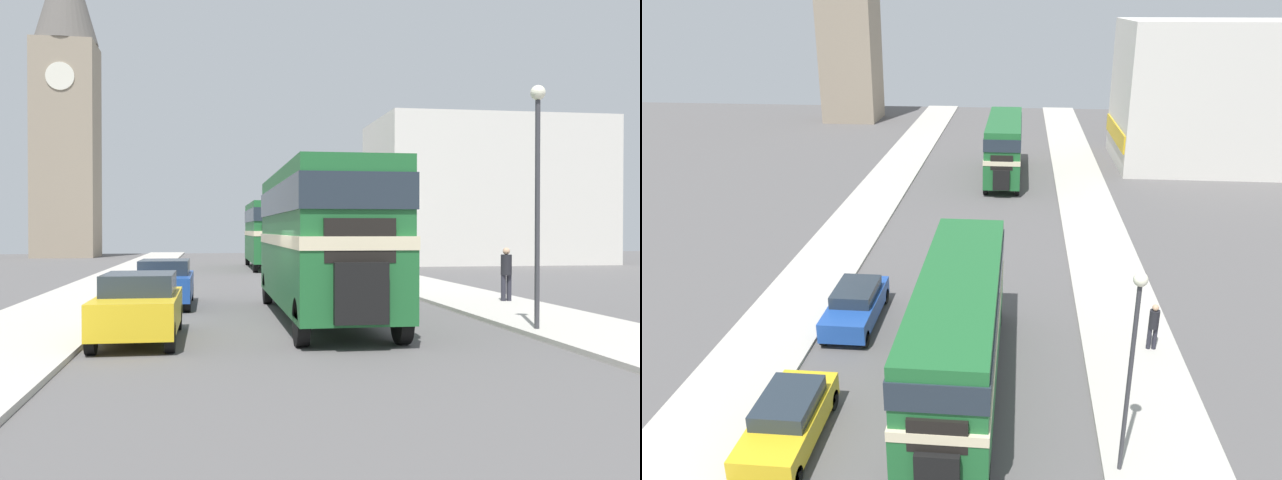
{
  "view_description": "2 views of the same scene",
  "coord_description": "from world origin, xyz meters",
  "views": [
    {
      "loc": [
        -2.36,
        -16.83,
        2.51
      ],
      "look_at": [
        0.69,
        2.83,
        2.22
      ],
      "focal_mm": 40.0,
      "sensor_mm": 36.0,
      "label": 1
    },
    {
      "loc": [
        2.43,
        -14.66,
        12.11
      ],
      "look_at": [
        0.0,
        11.29,
        1.98
      ],
      "focal_mm": 35.0,
      "sensor_mm": 36.0,
      "label": 2
    }
  ],
  "objects": [
    {
      "name": "car_parked_mid",
      "position": [
        -3.82,
        6.96,
        0.78
      ],
      "size": [
        1.77,
        4.47,
        1.52
      ],
      "color": "#1E479E",
      "rests_on": "ground_plane"
    },
    {
      "name": "bus_distant",
      "position": [
        1.33,
        29.33,
        2.5
      ],
      "size": [
        2.41,
        10.78,
        4.21
      ],
      "color": "#1E602D",
      "rests_on": "ground_plane"
    },
    {
      "name": "street_lamp",
      "position": [
        5.44,
        -0.7,
        3.96
      ],
      "size": [
        0.36,
        0.36,
        5.86
      ],
      "color": "#38383D",
      "rests_on": "sidewalk_right"
    },
    {
      "name": "ground_plane",
      "position": [
        0.0,
        0.0,
        0.0
      ],
      "size": [
        120.0,
        120.0,
        0.0
      ],
      "primitive_type": "plane",
      "color": "#565454"
    },
    {
      "name": "sidewalk_left",
      "position": [
        -6.75,
        0.0,
        0.06
      ],
      "size": [
        3.5,
        120.0,
        0.12
      ],
      "color": "#B7B2A8",
      "rests_on": "ground_plane"
    },
    {
      "name": "double_decker_bus",
      "position": [
        0.69,
        2.8,
        2.45
      ],
      "size": [
        2.53,
        11.02,
        4.1
      ],
      "color": "#1E602D",
      "rests_on": "ground_plane"
    },
    {
      "name": "car_parked_near",
      "position": [
        -3.94,
        -0.34,
        0.78
      ],
      "size": [
        1.76,
        4.32,
        1.52
      ],
      "color": "gold",
      "rests_on": "ground_plane"
    },
    {
      "name": "church_tower",
      "position": [
        -15.25,
        50.91,
        15.02
      ],
      "size": [
        5.7,
        5.7,
        29.38
      ],
      "color": "gray",
      "rests_on": "ground_plane"
    },
    {
      "name": "shop_building_block",
      "position": [
        18.21,
        34.65,
        5.34
      ],
      "size": [
        16.74,
        10.13,
        10.68
      ],
      "color": "silver",
      "rests_on": "ground_plane"
    },
    {
      "name": "sidewalk_right",
      "position": [
        6.75,
        0.0,
        0.06
      ],
      "size": [
        3.5,
        120.0,
        0.12
      ],
      "color": "#B7B2A8",
      "rests_on": "ground_plane"
    },
    {
      "name": "pedestrian_walking",
      "position": [
        7.47,
        5.77,
        1.13
      ],
      "size": [
        0.36,
        0.36,
        1.79
      ],
      "color": "#282833",
      "rests_on": "sidewalk_right"
    }
  ]
}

